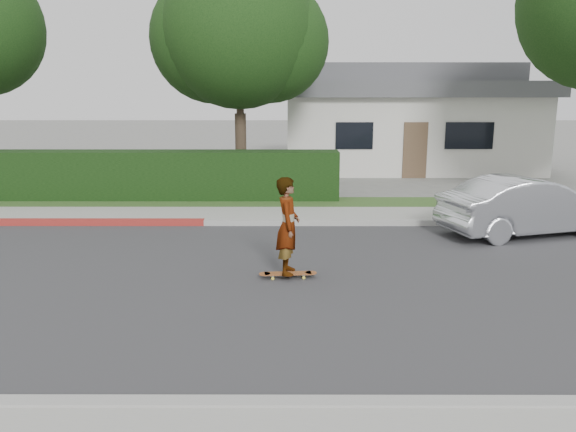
% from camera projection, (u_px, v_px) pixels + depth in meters
% --- Properties ---
extents(ground, '(120.00, 120.00, 0.00)m').
position_uv_depth(ground, '(111.00, 280.00, 9.62)').
color(ground, slate).
rests_on(ground, ground).
extents(road, '(60.00, 8.00, 0.01)m').
position_uv_depth(road, '(111.00, 280.00, 9.62)').
color(road, '#2D2D30').
rests_on(road, ground).
extents(curb_far, '(60.00, 0.20, 0.15)m').
position_uv_depth(curb_far, '(163.00, 222.00, 13.61)').
color(curb_far, '#9E9E99').
rests_on(curb_far, ground).
extents(sidewalk_far, '(60.00, 1.60, 0.12)m').
position_uv_depth(sidewalk_far, '(171.00, 215.00, 14.49)').
color(sidewalk_far, gray).
rests_on(sidewalk_far, ground).
extents(planting_strip, '(60.00, 1.60, 0.10)m').
position_uv_depth(planting_strip, '(182.00, 204.00, 16.06)').
color(planting_strip, '#2D4C1E').
rests_on(planting_strip, ground).
extents(hedge, '(15.00, 1.00, 1.50)m').
position_uv_depth(hedge, '(83.00, 176.00, 16.50)').
color(hedge, black).
rests_on(hedge, ground).
extents(tree_center, '(5.66, 4.84, 7.44)m').
position_uv_depth(tree_center, '(239.00, 36.00, 17.55)').
color(tree_center, '#33261C').
rests_on(tree_center, ground).
extents(house, '(10.60, 8.60, 4.30)m').
position_uv_depth(house, '(401.00, 118.00, 24.78)').
color(house, beige).
rests_on(house, ground).
extents(skateboard, '(1.01, 0.27, 0.09)m').
position_uv_depth(skateboard, '(288.00, 274.00, 9.69)').
color(skateboard, yellow).
rests_on(skateboard, ground).
extents(skateboarder, '(0.43, 0.63, 1.67)m').
position_uv_depth(skateboarder, '(288.00, 226.00, 9.51)').
color(skateboarder, white).
rests_on(skateboarder, skateboard).
extents(car_silver, '(4.25, 2.49, 1.32)m').
position_uv_depth(car_silver, '(528.00, 206.00, 12.60)').
color(car_silver, silver).
rests_on(car_silver, ground).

